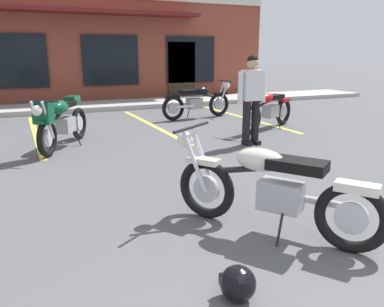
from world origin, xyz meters
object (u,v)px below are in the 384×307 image
(motorcycle_foreground_classic, at_px, (270,187))
(motorcycle_red_sportbike, at_px, (61,120))
(motorcycle_silver_naked, at_px, (198,101))
(helmet_on_pavement, at_px, (238,283))
(motorcycle_black_cruiser, at_px, (268,109))
(person_by_back_row, at_px, (252,95))

(motorcycle_foreground_classic, bearing_deg, motorcycle_red_sportbike, 107.70)
(motorcycle_red_sportbike, height_order, motorcycle_silver_naked, same)
(motorcycle_foreground_classic, distance_m, helmet_on_pavement, 1.21)
(motorcycle_black_cruiser, relative_size, helmet_on_pavement, 7.49)
(motorcycle_foreground_classic, xyz_separation_m, motorcycle_silver_naked, (2.29, 6.57, 0.00))
(motorcycle_silver_naked, distance_m, helmet_on_pavement, 8.03)
(motorcycle_red_sportbike, xyz_separation_m, helmet_on_pavement, (0.59, -5.27, -0.40))
(motorcycle_silver_naked, bearing_deg, motorcycle_black_cruiser, -68.66)
(motorcycle_foreground_classic, xyz_separation_m, motorcycle_red_sportbike, (-1.42, 4.45, 0.07))
(motorcycle_foreground_classic, distance_m, person_by_back_row, 3.87)
(motorcycle_foreground_classic, bearing_deg, motorcycle_silver_naked, 70.76)
(motorcycle_red_sportbike, height_order, motorcycle_black_cruiser, same)
(motorcycle_foreground_classic, bearing_deg, helmet_on_pavement, -135.47)
(motorcycle_silver_naked, relative_size, helmet_on_pavement, 8.10)
(motorcycle_red_sportbike, xyz_separation_m, person_by_back_row, (3.32, -1.11, 0.42))
(motorcycle_red_sportbike, distance_m, person_by_back_row, 3.53)
(motorcycle_foreground_classic, xyz_separation_m, person_by_back_row, (1.90, 3.33, 0.49))
(person_by_back_row, bearing_deg, motorcycle_silver_naked, 83.08)
(motorcycle_silver_naked, xyz_separation_m, helmet_on_pavement, (-3.13, -7.39, -0.33))
(motorcycle_black_cruiser, bearing_deg, person_by_back_row, -136.08)
(motorcycle_red_sportbike, distance_m, motorcycle_silver_naked, 4.28)
(person_by_back_row, distance_m, helmet_on_pavement, 5.04)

